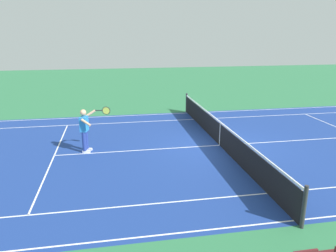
{
  "coord_description": "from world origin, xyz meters",
  "views": [
    {
      "loc": [
        4.22,
        11.68,
        4.37
      ],
      "look_at": [
        2.11,
        -0.07,
        0.9
      ],
      "focal_mm": 34.38,
      "sensor_mm": 36.0,
      "label": 1
    }
  ],
  "objects": [
    {
      "name": "ground_plane",
      "position": [
        0.0,
        0.0,
        0.0
      ],
      "size": [
        60.0,
        60.0,
        0.0
      ],
      "primitive_type": "plane",
      "color": "#2D7247"
    },
    {
      "name": "court_slab",
      "position": [
        0.0,
        0.0,
        0.0
      ],
      "size": [
        24.2,
        11.4,
        0.0
      ],
      "primitive_type": "cube",
      "color": "navy",
      "rests_on": "ground_plane"
    },
    {
      "name": "court_line_markings",
      "position": [
        0.0,
        0.0,
        0.0
      ],
      "size": [
        23.85,
        11.05,
        0.01
      ],
      "color": "white",
      "rests_on": "ground_plane"
    },
    {
      "name": "tennis_net",
      "position": [
        0.0,
        0.0,
        0.49
      ],
      "size": [
        0.1,
        11.7,
        1.08
      ],
      "color": "#2D2D33",
      "rests_on": "ground_plane"
    },
    {
      "name": "tennis_player_near",
      "position": [
        5.23,
        -0.24,
        0.93
      ],
      "size": [
        1.16,
        0.75,
        1.7
      ],
      "color": "navy",
      "rests_on": "ground_plane"
    }
  ]
}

